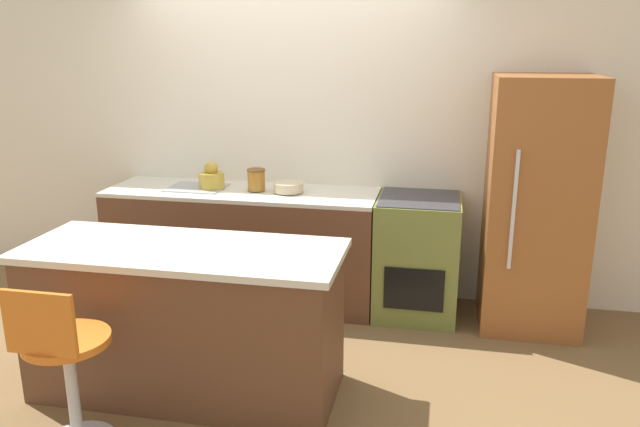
# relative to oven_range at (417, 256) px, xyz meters

# --- Properties ---
(ground_plane) EXTENTS (14.00, 14.00, 0.00)m
(ground_plane) POSITION_rel_oven_range_xyz_m (-1.06, -0.34, -0.45)
(ground_plane) COLOR brown
(wall_back) EXTENTS (8.00, 0.06, 2.60)m
(wall_back) POSITION_rel_oven_range_xyz_m (-1.06, 0.36, 0.85)
(wall_back) COLOR silver
(wall_back) RESTS_ON ground_plane
(back_counter) EXTENTS (2.13, 0.65, 0.91)m
(back_counter) POSITION_rel_oven_range_xyz_m (-1.38, 0.00, -0.00)
(back_counter) COLOR brown
(back_counter) RESTS_ON ground_plane
(kitchen_island) EXTENTS (1.84, 0.73, 0.90)m
(kitchen_island) POSITION_rel_oven_range_xyz_m (-1.27, -1.39, -0.00)
(kitchen_island) COLOR brown
(kitchen_island) RESTS_ON ground_plane
(oven_range) EXTENTS (0.61, 0.66, 0.91)m
(oven_range) POSITION_rel_oven_range_xyz_m (0.00, 0.00, 0.00)
(oven_range) COLOR olive
(oven_range) RESTS_ON ground_plane
(refrigerator) EXTENTS (0.69, 0.71, 1.81)m
(refrigerator) POSITION_rel_oven_range_xyz_m (0.82, -0.02, 0.45)
(refrigerator) COLOR #995628
(refrigerator) RESTS_ON ground_plane
(stool_chair) EXTENTS (0.43, 0.43, 0.94)m
(stool_chair) POSITION_rel_oven_range_xyz_m (-1.62, -2.06, 0.01)
(stool_chair) COLOR #B7B7BC
(stool_chair) RESTS_ON ground_plane
(kettle) EXTENTS (0.20, 0.20, 0.21)m
(kettle) POSITION_rel_oven_range_xyz_m (-1.62, -0.00, 0.54)
(kettle) COLOR #B29333
(kettle) RESTS_ON back_counter
(mixing_bowl) EXTENTS (0.23, 0.23, 0.07)m
(mixing_bowl) POSITION_rel_oven_range_xyz_m (-1.00, -0.00, 0.49)
(mixing_bowl) COLOR #C1B28E
(mixing_bowl) RESTS_ON back_counter
(canister_jar) EXTENTS (0.14, 0.14, 0.17)m
(canister_jar) POSITION_rel_oven_range_xyz_m (-1.26, -0.00, 0.54)
(canister_jar) COLOR #9E6623
(canister_jar) RESTS_ON back_counter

